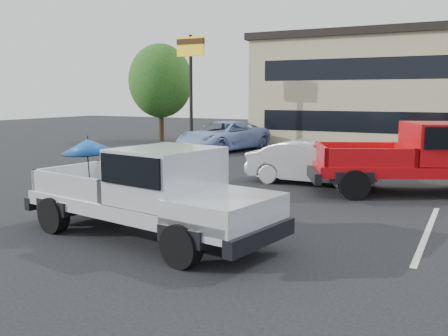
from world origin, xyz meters
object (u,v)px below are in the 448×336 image
(motel_sign, at_px, (191,61))
(silver_pickup, at_px, (158,189))
(tree_left, at_px, (160,81))
(silver_sedan, at_px, (312,163))
(red_pickup, at_px, (433,155))
(blue_suv, at_px, (223,136))

(motel_sign, height_order, silver_pickup, motel_sign)
(silver_pickup, bearing_deg, tree_left, 133.84)
(silver_pickup, height_order, silver_sedan, silver_pickup)
(red_pickup, bearing_deg, motel_sign, 125.11)
(silver_sedan, bearing_deg, red_pickup, -88.28)
(silver_pickup, relative_size, blue_suv, 1.08)
(motel_sign, bearing_deg, silver_pickup, -61.32)
(red_pickup, bearing_deg, tree_left, 123.44)
(motel_sign, height_order, tree_left, tree_left)
(red_pickup, bearing_deg, silver_sedan, 156.85)
(silver_sedan, bearing_deg, silver_pickup, 174.37)
(motel_sign, distance_m, silver_pickup, 17.59)
(tree_left, xyz_separation_m, silver_pickup, (12.26, -18.10, -2.68))
(motel_sign, height_order, red_pickup, motel_sign)
(silver_sedan, bearing_deg, tree_left, 51.45)
(tree_left, bearing_deg, silver_pickup, -55.89)
(silver_sedan, relative_size, blue_suv, 0.76)
(silver_pickup, distance_m, silver_sedan, 7.65)
(blue_suv, bearing_deg, silver_pickup, -53.91)
(silver_pickup, bearing_deg, motel_sign, 128.41)
(motel_sign, relative_size, silver_pickup, 1.01)
(tree_left, bearing_deg, red_pickup, -31.96)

